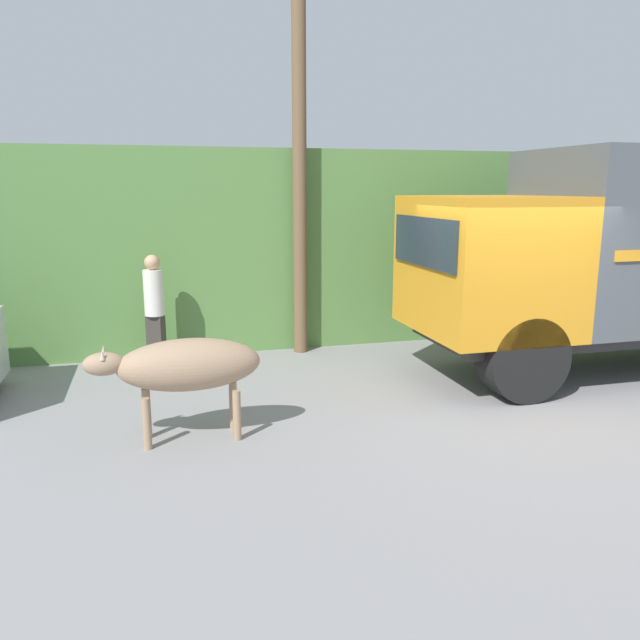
# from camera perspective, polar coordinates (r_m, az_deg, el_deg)

# --- Properties ---
(ground_plane) EXTENTS (60.00, 60.00, 0.00)m
(ground_plane) POSITION_cam_1_polar(r_m,az_deg,el_deg) (8.55, 17.24, -7.16)
(ground_plane) COLOR gray
(hillside_embankment) EXTENTS (32.00, 6.37, 3.36)m
(hillside_embankment) POSITION_cam_1_polar(r_m,az_deg,el_deg) (14.15, 3.26, 7.74)
(hillside_embankment) COLOR #568442
(hillside_embankment) RESTS_ON ground_plane
(building_backdrop) EXTENTS (6.44, 2.70, 2.83)m
(building_backdrop) POSITION_cam_1_polar(r_m,az_deg,el_deg) (11.77, -16.26, 5.19)
(building_backdrop) COLOR #99ADB7
(building_backdrop) RESTS_ON ground_plane
(cargo_truck) EXTENTS (6.28, 2.27, 3.27)m
(cargo_truck) POSITION_cam_1_polar(r_m,az_deg,el_deg) (10.33, 26.48, 5.69)
(cargo_truck) COLOR #2D2D2D
(cargo_truck) RESTS_ON ground_plane
(brown_cow) EXTENTS (1.86, 0.58, 1.14)m
(brown_cow) POSITION_cam_1_polar(r_m,az_deg,el_deg) (6.90, -12.20, -4.15)
(brown_cow) COLOR #9E7F60
(brown_cow) RESTS_ON ground_plane
(pedestrian_on_hill) EXTENTS (0.41, 0.41, 1.74)m
(pedestrian_on_hill) POSITION_cam_1_polar(r_m,az_deg,el_deg) (9.89, -14.91, 1.39)
(pedestrian_on_hill) COLOR #38332D
(pedestrian_on_hill) RESTS_ON ground_plane
(utility_pole) EXTENTS (0.90, 0.23, 6.76)m
(utility_pole) POSITION_cam_1_polar(r_m,az_deg,el_deg) (10.30, -1.90, 16.27)
(utility_pole) COLOR brown
(utility_pole) RESTS_ON ground_plane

